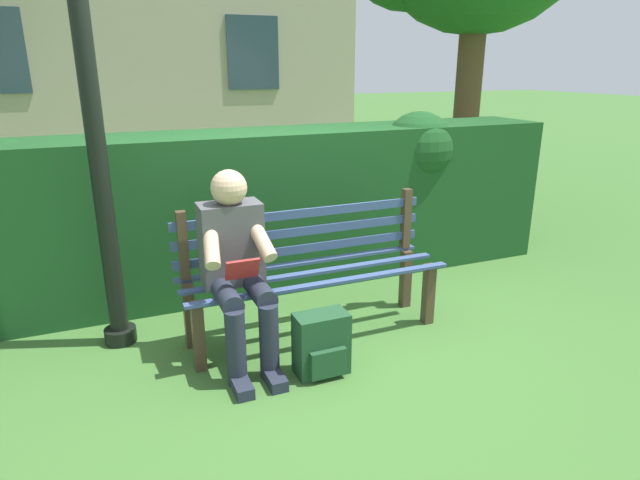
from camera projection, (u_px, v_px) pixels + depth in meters
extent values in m
plane|color=#3D6B2D|center=(314.00, 333.00, 3.76)|extent=(60.00, 60.00, 0.00)
cube|color=#4C3828|center=(428.00, 294.00, 3.86)|extent=(0.07, 0.07, 0.45)
cube|color=#4C3828|center=(199.00, 336.00, 3.25)|extent=(0.07, 0.07, 0.45)
cube|color=#4C3828|center=(406.00, 279.00, 4.13)|extent=(0.07, 0.07, 0.45)
cube|color=#4C3828|center=(190.00, 315.00, 3.53)|extent=(0.07, 0.07, 0.45)
cube|color=#384C7A|center=(303.00, 263.00, 3.80)|extent=(1.80, 0.06, 0.02)
cube|color=#384C7A|center=(314.00, 272.00, 3.62)|extent=(1.80, 0.06, 0.02)
cube|color=#384C7A|center=(326.00, 283.00, 3.44)|extent=(1.80, 0.06, 0.02)
cube|color=#4C3828|center=(406.00, 219.00, 4.02)|extent=(0.06, 0.06, 0.45)
cube|color=#4C3828|center=(183.00, 246.00, 3.42)|extent=(0.06, 0.06, 0.45)
cube|color=#384C7A|center=(304.00, 249.00, 3.76)|extent=(1.80, 0.02, 0.06)
cube|color=#384C7A|center=(303.00, 231.00, 3.72)|extent=(1.80, 0.02, 0.06)
cube|color=#384C7A|center=(303.00, 213.00, 3.68)|extent=(1.80, 0.02, 0.06)
cube|color=#4C4C51|center=(231.00, 244.00, 3.35)|extent=(0.38, 0.22, 0.52)
sphere|color=#D8AD8C|center=(229.00, 188.00, 3.22)|extent=(0.22, 0.22, 0.22)
cylinder|color=#232838|center=(258.00, 289.00, 3.28)|extent=(0.13, 0.42, 0.13)
cylinder|color=#232838|center=(225.00, 294.00, 3.20)|extent=(0.13, 0.42, 0.13)
cylinder|color=#232838|center=(269.00, 342.00, 3.17)|extent=(0.12, 0.12, 0.47)
cylinder|color=#232838|center=(236.00, 348.00, 3.10)|extent=(0.12, 0.12, 0.47)
cube|color=#232838|center=(274.00, 378.00, 3.16)|extent=(0.10, 0.24, 0.07)
cube|color=#232838|center=(241.00, 385.00, 3.09)|extent=(0.10, 0.24, 0.07)
cylinder|color=#D8AD8C|center=(260.00, 238.00, 3.26)|extent=(0.14, 0.32, 0.26)
cylinder|color=#D8AD8C|center=(211.00, 244.00, 3.15)|extent=(0.14, 0.32, 0.26)
cube|color=#B22626|center=(243.00, 269.00, 3.15)|extent=(0.20, 0.07, 0.13)
cube|color=#19471E|center=(223.00, 213.00, 4.36)|extent=(5.89, 0.70, 1.29)
sphere|color=#19471E|center=(419.00, 147.00, 4.78)|extent=(0.63, 0.63, 0.63)
sphere|color=#19471E|center=(9.00, 179.00, 3.76)|extent=(0.56, 0.56, 0.56)
cylinder|color=brown|center=(467.00, 102.00, 6.57)|extent=(0.31, 0.31, 2.72)
cube|color=#334756|center=(253.00, 53.00, 9.18)|extent=(0.90, 0.04, 1.20)
cube|color=#1E4728|center=(321.00, 343.00, 3.23)|extent=(0.32, 0.18, 0.39)
cube|color=#1E4728|center=(329.00, 364.00, 3.16)|extent=(0.22, 0.04, 0.17)
cylinder|color=#1E4728|center=(329.00, 330.00, 3.36)|extent=(0.04, 0.04, 0.23)
cylinder|color=#1E4728|center=(300.00, 336.00, 3.28)|extent=(0.04, 0.04, 0.23)
cylinder|color=black|center=(121.00, 335.00, 3.64)|extent=(0.21, 0.21, 0.10)
cylinder|color=black|center=(89.00, 91.00, 3.15)|extent=(0.12, 0.12, 3.28)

